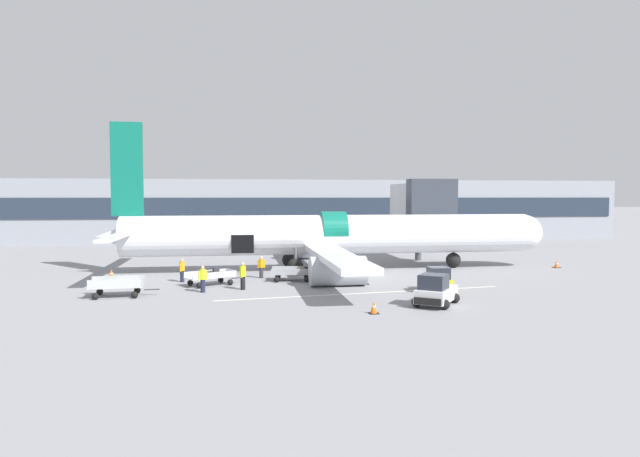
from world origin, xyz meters
TOP-DOWN VIEW (x-y plane):
  - ground_plane at (0.00, 0.00)m, footprint 500.00×500.00m
  - apron_marking_line at (-0.86, -7.13)m, footprint 18.29×2.71m
  - terminal_strip at (0.00, 36.96)m, footprint 89.42×8.94m
  - jet_bridge_stub at (8.21, 8.98)m, footprint 4.13×8.40m
  - airplane at (-1.40, 4.10)m, footprint 36.31×32.88m
  - baggage_tug_lead at (3.70, -7.33)m, footprint 2.09×2.96m
  - baggage_tug_mid at (2.06, -11.57)m, footprint 3.15×3.53m
  - baggage_cart_loading at (-10.26, -2.52)m, footprint 3.96×2.74m
  - baggage_cart_queued at (-4.58, -1.25)m, footprint 3.94×2.28m
  - baggage_cart_empty at (-15.64, -6.08)m, footprint 4.05×2.19m
  - ground_crew_loader_a at (-12.35, -0.72)m, footprint 0.48×0.56m
  - ground_crew_loader_b at (-8.23, -4.63)m, footprint 0.52×0.60m
  - ground_crew_driver at (-6.82, 0.35)m, footprint 0.55×0.37m
  - ground_crew_supervisor at (-10.70, -5.30)m, footprint 0.56×0.50m
  - safety_cone_nose at (17.87, 2.72)m, footprint 0.57×0.57m
  - safety_cone_engine_left at (-1.79, -13.15)m, footprint 0.50×0.50m
  - safety_cone_wingtip at (-0.08, -3.69)m, footprint 0.61×0.61m
  - safety_cone_tail at (-17.60, 1.84)m, footprint 0.59×0.59m

SIDE VIEW (x-z plane):
  - ground_plane at x=0.00m, z-range 0.00..0.00m
  - apron_marking_line at x=-0.86m, z-range 0.00..0.01m
  - safety_cone_nose at x=17.87m, z-range -0.02..0.58m
  - safety_cone_tail at x=-17.60m, z-range -0.02..0.63m
  - safety_cone_engine_left at x=-1.79m, z-range -0.02..0.65m
  - safety_cone_wingtip at x=-0.08m, z-range -0.02..0.74m
  - baggage_cart_queued at x=-4.58m, z-range -0.02..0.97m
  - baggage_cart_loading at x=-10.26m, z-range -0.04..1.10m
  - baggage_cart_empty at x=-15.64m, z-range 0.02..1.16m
  - baggage_tug_lead at x=3.70m, z-range -0.12..1.48m
  - baggage_tug_mid at x=2.06m, z-range -0.12..1.64m
  - ground_crew_driver at x=-6.82m, z-range 0.04..1.64m
  - ground_crew_loader_a at x=-12.35m, z-range 0.04..1.67m
  - ground_crew_supervisor at x=-10.70m, z-range 0.04..1.70m
  - ground_crew_loader_b at x=-8.23m, z-range 0.05..1.79m
  - airplane at x=-1.40m, z-range -3.04..8.53m
  - terminal_strip at x=0.00m, z-range 0.00..8.14m
  - jet_bridge_stub at x=8.21m, z-range 1.77..9.22m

